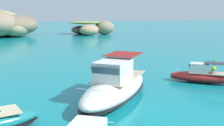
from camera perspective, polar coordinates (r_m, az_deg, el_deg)
name	(u,v)px	position (r m, az deg, el deg)	size (l,w,h in m)	color
islet_small	(92,27)	(85.47, -4.20, 7.28)	(13.94, 15.23, 4.11)	#756651
motorboat_white	(115,87)	(20.89, 0.69, -4.82)	(9.43, 9.66, 3.25)	white
motorboat_red	(202,76)	(27.53, 17.94, -2.53)	(5.75, 5.50, 1.93)	red
channel_buoy	(214,68)	(33.40, 20.02, -0.96)	(0.56, 0.56, 1.48)	yellow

